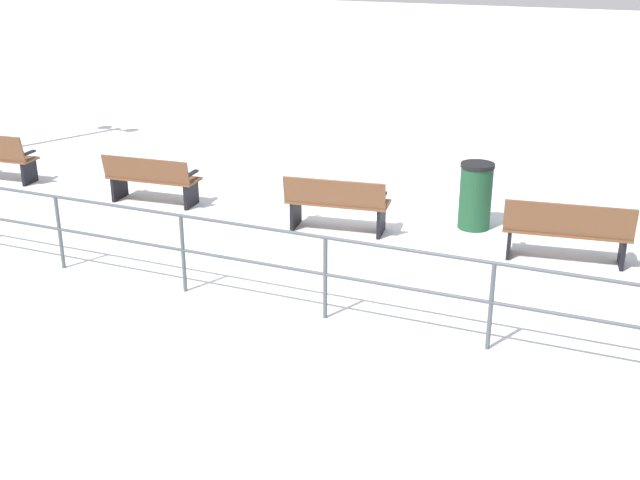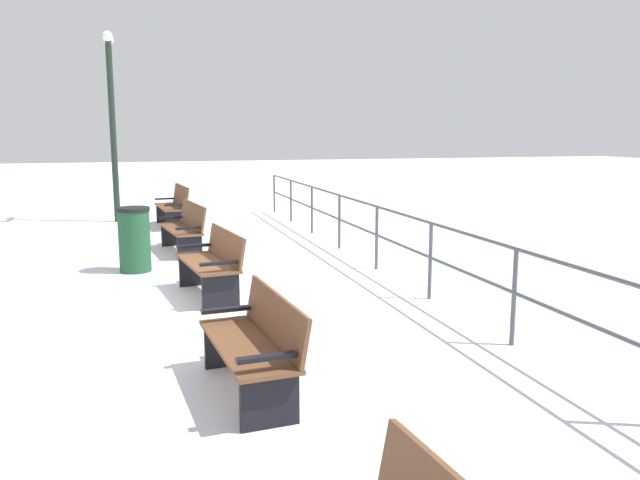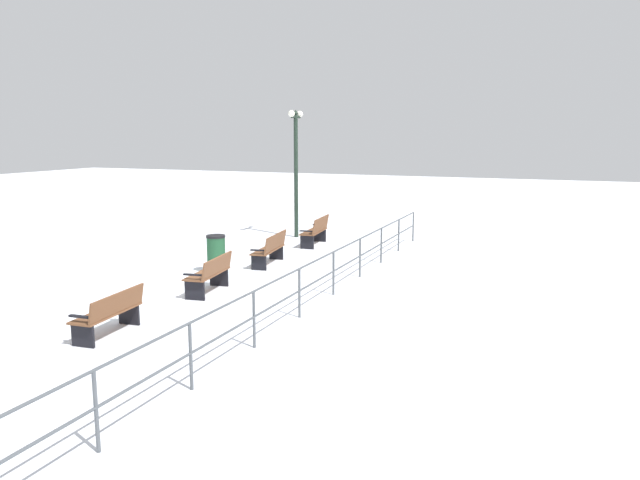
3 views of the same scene
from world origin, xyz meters
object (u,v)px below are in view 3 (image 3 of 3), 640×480
bench_second (271,249)px  lamppost_near (296,159)px  bench_nearest (316,231)px  bench_fourth (110,313)px  trash_bin (216,254)px  bench_third (210,274)px

bench_second → lamppost_near: lamppost_near is taller
bench_nearest → bench_fourth: bench_nearest is taller
bench_nearest → bench_fourth: bearing=84.3°
bench_nearest → trash_bin: bearing=73.3°
bench_third → lamppost_near: bearing=-87.9°
bench_fourth → lamppost_near: (1.32, -11.06, 2.33)m
bench_second → lamppost_near: 5.22m
bench_third → bench_fourth: 3.27m
bench_second → trash_bin: bearing=50.7°
bench_second → bench_fourth: bearing=82.6°
bench_third → lamppost_near: lamppost_near is taller
bench_fourth → trash_bin: size_ratio=1.56×
bench_third → bench_fourth: (0.04, 3.27, -0.02)m
bench_second → lamppost_near: bearing=-82.2°
lamppost_near → trash_bin: lamppost_near is taller
bench_second → lamppost_near: (1.27, -4.51, 2.30)m
bench_second → bench_third: bench_second is taller
bench_second → bench_nearest: bearing=-98.1°
bench_fourth → trash_bin: 5.20m
bench_second → bench_fourth: (-0.06, 6.54, -0.03)m
lamppost_near → trash_bin: bearing=93.8°
bench_fourth → lamppost_near: lamppost_near is taller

